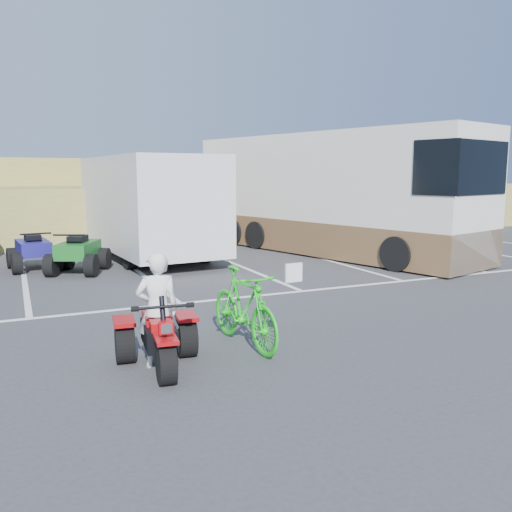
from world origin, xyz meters
name	(u,v)px	position (x,y,z in m)	size (l,w,h in m)	color
ground	(224,338)	(0.00, 0.00, 0.00)	(100.00, 100.00, 0.00)	#373739
parking_stripes	(196,284)	(0.87, 4.07, 0.00)	(28.00, 5.16, 0.01)	white
grass_embankment	(89,200)	(0.00, 15.48, 1.42)	(40.00, 8.50, 3.10)	olive
red_trike_atv	(161,369)	(-1.23, -0.95, 0.00)	(1.10, 1.47, 0.95)	#A0090C
rider	(158,310)	(-1.22, -0.80, 0.76)	(0.55, 0.36, 1.51)	white
green_dirt_bike	(244,308)	(0.13, -0.50, 0.57)	(0.54, 1.91, 1.15)	#14BF19
cargo_trailer	(149,204)	(0.82, 8.33, 1.61)	(3.06, 6.56, 2.97)	silver
rv_motorhome	(328,202)	(6.29, 7.25, 1.59)	(5.26, 10.46, 3.65)	silver
quad_atv_blue	(35,270)	(-2.42, 7.60, 0.00)	(1.18, 1.58, 1.03)	navy
quad_atv_green	(79,273)	(-1.41, 6.62, 0.00)	(1.22, 1.63, 1.07)	#155D1C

